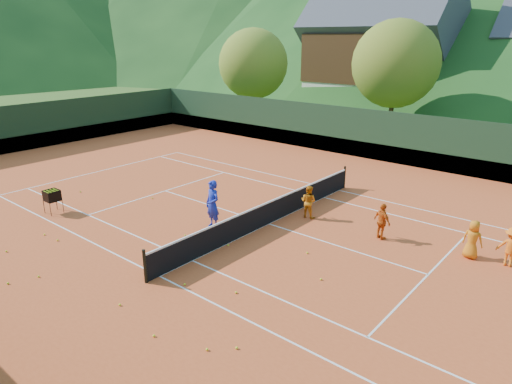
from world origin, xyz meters
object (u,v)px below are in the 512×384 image
Objects in this scene: tennis_net at (269,212)px; ball_hopper at (52,196)px; student_a at (308,202)px; student_b at (382,222)px; chalet_left at (380,52)px; coach at (213,204)px; student_c at (473,239)px; student_d at (511,247)px.

ball_hopper is (-7.74, -4.89, 0.25)m from tennis_net.
student_b reaches higher than student_a.
student_b is 4.35m from tennis_net.
chalet_left reaches higher than student_a.
coach reaches higher than ball_hopper.
chalet_left reaches higher than student_c.
student_c is at bearing -179.11° from student_a.
student_a is at bearing 7.74° from student_c.
student_b reaches higher than ball_hopper.
student_d is at bearing 24.23° from ball_hopper.
student_d is 17.43m from ball_hopper.
coach is at bearing 51.95° from student_a.
student_b is 32.12m from chalet_left.
ball_hopper is at bearing 28.71° from student_c.
student_a reaches higher than student_d.
coach reaches higher than tennis_net.
student_a is 1.37× the size of ball_hopper.
coach is 0.16× the size of tennis_net.
tennis_net is at bearing 58.07° from coach.
ball_hopper is (-11.80, -6.43, 0.06)m from student_b.
student_c is at bearing 33.13° from coach.
chalet_left is at bearing 114.58° from coach.
chalet_left reaches higher than tennis_net.
student_a is 0.99× the size of student_b.
tennis_net is (-4.06, -1.54, -0.19)m from student_b.
student_c reaches higher than ball_hopper.
student_b is at bearing 39.56° from coach.
student_c is (8.50, 3.72, -0.28)m from coach.
student_c is (6.24, 0.46, -0.01)m from student_a.
student_d is (4.10, 0.73, -0.03)m from student_b.
tennis_net is (-7.04, -2.07, -0.17)m from student_c.
student_b is 0.11× the size of tennis_net.
tennis_net is at bearing 19.89° from student_c.
tennis_net is (1.46, 1.65, -0.45)m from coach.
coach is 33.12m from chalet_left.
tennis_net is at bearing 44.71° from student_b.
student_b is (3.26, -0.06, 0.01)m from student_a.
ball_hopper is 0.07× the size of chalet_left.
student_d is (9.62, 3.92, -0.29)m from coach.
student_d is 0.11× the size of tennis_net.
student_c is at bearing 25.20° from ball_hopper.
student_d is 8.47m from tennis_net.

